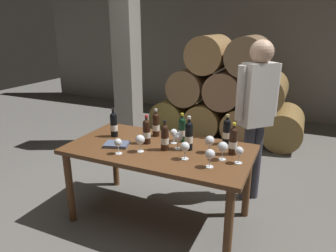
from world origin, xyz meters
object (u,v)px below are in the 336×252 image
at_px(wine_glass_7, 185,147).
at_px(sommelier_presenting, 257,107).
at_px(wine_glass_1, 210,141).
at_px(tasting_notebook, 117,144).
at_px(wine_bottle_0, 182,129).
at_px(wine_bottle_3, 114,124).
at_px(wine_bottle_6, 227,131).
at_px(wine_glass_5, 140,140).
at_px(wine_bottle_7, 165,137).
at_px(wine_glass_8, 239,152).
at_px(wine_glass_2, 210,155).
at_px(wine_glass_6, 223,147).
at_px(wine_glass_4, 118,143).
at_px(wine_glass_0, 174,133).
at_px(wine_bottle_1, 189,136).
at_px(wine_bottle_5, 147,131).
at_px(dining_table, 159,156).
at_px(wine_bottle_2, 233,141).
at_px(wine_bottle_4, 156,124).
at_px(wine_glass_3, 178,137).

bearing_deg(wine_glass_7, sommelier_presenting, 64.09).
relative_size(wine_glass_1, tasting_notebook, 0.72).
relative_size(tasting_notebook, sommelier_presenting, 0.13).
distance_m(wine_bottle_0, tasting_notebook, 0.64).
xyz_separation_m(wine_bottle_3, wine_bottle_6, (1.09, 0.26, -0.00)).
bearing_deg(wine_glass_5, sommelier_presenting, 46.73).
xyz_separation_m(wine_bottle_3, wine_bottle_7, (0.62, -0.11, -0.01)).
bearing_deg(wine_bottle_3, wine_glass_8, -5.33).
relative_size(wine_glass_2, wine_glass_6, 0.96).
bearing_deg(sommelier_presenting, wine_bottle_7, -130.86).
xyz_separation_m(wine_bottle_3, wine_glass_4, (0.28, -0.36, -0.03)).
bearing_deg(wine_glass_0, wine_glass_4, -128.48).
xyz_separation_m(wine_bottle_1, tasting_notebook, (-0.65, -0.19, -0.12)).
distance_m(wine_bottle_5, wine_glass_2, 0.75).
bearing_deg(wine_glass_4, wine_bottle_0, 52.37).
distance_m(dining_table, sommelier_presenting, 1.12).
bearing_deg(wine_glass_2, wine_glass_7, 164.97).
xyz_separation_m(wine_bottle_2, wine_glass_6, (-0.05, -0.15, -0.01)).
relative_size(wine_bottle_0, wine_bottle_6, 0.97).
bearing_deg(wine_bottle_3, wine_bottle_5, -5.08).
xyz_separation_m(wine_bottle_1, wine_bottle_4, (-0.43, 0.20, -0.01)).
height_order(wine_glass_7, sommelier_presenting, sommelier_presenting).
relative_size(wine_bottle_0, wine_glass_2, 1.84).
xyz_separation_m(wine_glass_0, wine_glass_3, (0.09, -0.12, 0.01)).
bearing_deg(wine_glass_6, wine_bottle_6, 99.05).
bearing_deg(wine_glass_5, wine_bottle_7, 35.54).
bearing_deg(wine_bottle_1, wine_bottle_5, -177.60).
xyz_separation_m(wine_glass_1, wine_glass_2, (0.09, -0.28, -0.00)).
distance_m(wine_bottle_0, wine_bottle_4, 0.30).
bearing_deg(wine_glass_7, wine_bottle_5, 157.77).
bearing_deg(wine_glass_8, wine_glass_3, 172.38).
relative_size(wine_bottle_0, wine_bottle_1, 0.89).
bearing_deg(wine_bottle_4, dining_table, -58.43).
distance_m(wine_bottle_3, wine_glass_6, 1.16).
relative_size(wine_bottle_7, wine_glass_6, 1.76).
height_order(wine_glass_1, wine_glass_2, wine_glass_1).
distance_m(wine_bottle_2, wine_glass_3, 0.49).
bearing_deg(wine_bottle_2, wine_glass_5, -159.67).
bearing_deg(dining_table, wine_glass_3, 12.55).
relative_size(wine_bottle_5, wine_glass_0, 1.95).
xyz_separation_m(wine_bottle_4, wine_bottle_5, (0.01, -0.22, -0.00)).
bearing_deg(wine_glass_2, dining_table, 159.34).
height_order(dining_table, wine_bottle_1, wine_bottle_1).
bearing_deg(wine_bottle_2, wine_bottle_0, 167.95).
bearing_deg(wine_glass_6, wine_bottle_2, 71.08).
xyz_separation_m(wine_bottle_3, wine_bottle_5, (0.39, -0.03, -0.01)).
xyz_separation_m(wine_glass_1, wine_glass_4, (-0.72, -0.35, -0.01)).
xyz_separation_m(wine_glass_6, tasting_notebook, (-0.99, -0.10, -0.10)).
xyz_separation_m(wine_glass_2, wine_glass_7, (-0.24, 0.06, -0.00)).
height_order(wine_glass_0, sommelier_presenting, sommelier_presenting).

